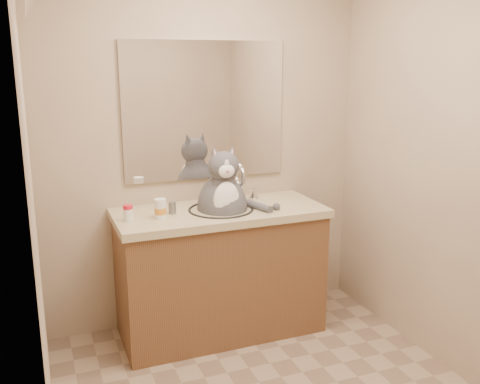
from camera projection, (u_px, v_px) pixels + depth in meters
name	position (u px, v px, depth m)	size (l,w,h in m)	color
room	(289.00, 189.00, 2.46)	(2.22, 2.52, 2.42)	gray
vanity	(220.00, 269.00, 3.51)	(1.34, 0.59, 1.12)	brown
mirror	(205.00, 111.00, 3.51)	(1.10, 0.02, 0.90)	white
shower_curtain	(50.00, 245.00, 2.21)	(0.02, 1.30, 1.93)	beige
cat	(223.00, 203.00, 3.39)	(0.45, 0.40, 0.63)	#4D4D52
pill_bottle_redcap	(128.00, 213.00, 3.14)	(0.06, 0.06, 0.10)	white
pill_bottle_orange	(160.00, 209.00, 3.19)	(0.08, 0.08, 0.12)	white
grey_canister	(172.00, 208.00, 3.31)	(0.06, 0.06, 0.07)	slate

